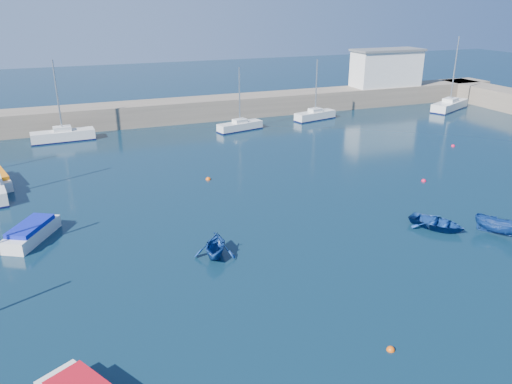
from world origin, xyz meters
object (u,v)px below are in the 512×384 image
object	(u,v)px
sailboat_5	(63,135)
motorboat_1	(31,232)
harbor_office	(386,69)
dinghy_left	(215,245)
sailboat_7	(315,115)
sailboat_8	(450,105)
dinghy_center	(437,223)
sailboat_6	(240,126)
dinghy_right	(499,226)

from	to	relation	value
sailboat_5	motorboat_1	distance (m)	25.01
harbor_office	motorboat_1	world-z (taller)	harbor_office
harbor_office	dinghy_left	bearing A→B (deg)	-135.63
sailboat_7	sailboat_8	xyz separation A→B (m)	(20.51, -1.41, 0.07)
sailboat_7	dinghy_center	xyz separation A→B (m)	(-7.60, -32.25, -0.20)
harbor_office	dinghy_center	xyz separation A→B (m)	(-22.14, -38.14, -4.72)
sailboat_6	motorboat_1	world-z (taller)	sailboat_6
dinghy_center	dinghy_left	bearing A→B (deg)	144.02
motorboat_1	dinghy_left	bearing A→B (deg)	-2.60
dinghy_right	sailboat_7	bearing A→B (deg)	51.14
sailboat_6	dinghy_left	distance (m)	31.18
dinghy_left	harbor_office	bearing A→B (deg)	68.90
sailboat_6	motorboat_1	distance (m)	31.51
harbor_office	sailboat_6	distance (m)	27.01
harbor_office	sailboat_7	xyz separation A→B (m)	(-14.54, -5.89, -4.51)
harbor_office	sailboat_8	xyz separation A→B (m)	(5.97, -7.29, -4.45)
harbor_office	dinghy_right	size ratio (longest dim) A/B	3.14
harbor_office	sailboat_8	bearing A→B (deg)	-50.70
harbor_office	dinghy_center	distance (m)	44.35
sailboat_8	dinghy_center	distance (m)	41.73
sailboat_6	dinghy_center	xyz separation A→B (m)	(3.35, -30.46, -0.16)
sailboat_5	harbor_office	bearing A→B (deg)	-86.94
sailboat_6	dinghy_center	world-z (taller)	sailboat_6
dinghy_right	sailboat_6	bearing A→B (deg)	69.68
sailboat_6	sailboat_5	bearing A→B (deg)	68.62
sailboat_7	dinghy_center	size ratio (longest dim) A/B	2.07
sailboat_5	sailboat_6	size ratio (longest dim) A/B	1.19
sailboat_5	dinghy_right	world-z (taller)	sailboat_5
sailboat_7	sailboat_8	size ratio (longest dim) A/B	0.77
harbor_office	dinghy_right	distance (m)	44.92
harbor_office	dinghy_right	bearing A→B (deg)	-115.19
harbor_office	sailboat_7	distance (m)	16.33
dinghy_left	dinghy_right	size ratio (longest dim) A/B	0.91
dinghy_center	dinghy_right	bearing A→B (deg)	-66.44
sailboat_5	dinghy_right	bearing A→B (deg)	-146.91
motorboat_1	dinghy_center	world-z (taller)	motorboat_1
sailboat_7	motorboat_1	world-z (taller)	sailboat_7
sailboat_6	sailboat_7	world-z (taller)	sailboat_7
motorboat_1	dinghy_right	world-z (taller)	dinghy_right
harbor_office	sailboat_8	world-z (taller)	sailboat_8
sailboat_6	dinghy_right	size ratio (longest dim) A/B	2.31
harbor_office	dinghy_left	xyz separation A→B (m)	(-37.33, -36.51, -4.33)
dinghy_center	sailboat_8	bearing A→B (deg)	17.77
harbor_office	sailboat_7	world-z (taller)	sailboat_7
motorboat_1	dinghy_left	distance (m)	12.29
motorboat_1	dinghy_right	size ratio (longest dim) A/B	1.49
sailboat_6	sailboat_8	xyz separation A→B (m)	(31.46, 0.38, 0.11)
dinghy_right	sailboat_8	bearing A→B (deg)	21.51
sailboat_8	dinghy_left	distance (m)	52.24
sailboat_7	dinghy_right	size ratio (longest dim) A/B	2.40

